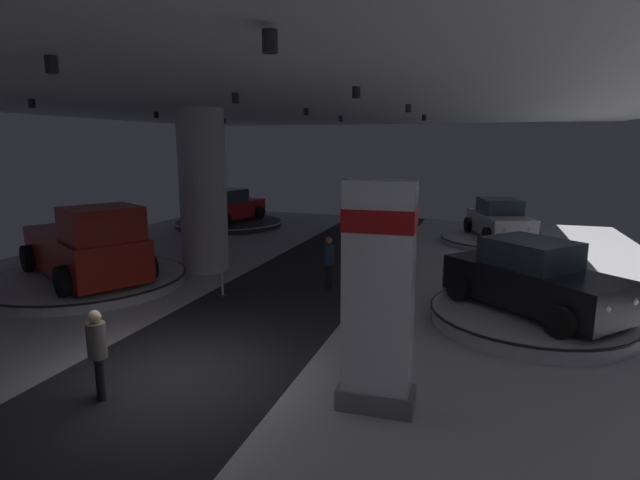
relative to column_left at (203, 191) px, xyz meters
The scene contains 15 objects.
ground 8.66m from the column_left, 62.94° to the right, with size 24.00×44.00×0.06m.
ceiling_with_spotlights 8.67m from the column_left, 62.95° to the right, with size 24.00×44.00×0.39m.
column_left is the anchor object (origin of this frame).
brand_sign_pylon 10.50m from the column_left, 43.70° to the right, with size 1.28×0.68×3.79m.
display_platform_mid_left 4.60m from the column_left, 130.05° to the right, with size 5.94×5.94×0.32m.
pickup_truck_mid_left 4.05m from the column_left, 125.26° to the right, with size 5.65×4.50×2.30m.
display_platform_deep_right 13.20m from the column_left, 40.35° to the left, with size 5.05×5.05×0.24m.
display_car_deep_right 13.06m from the column_left, 40.47° to the left, with size 3.16×4.54×1.71m.
display_platform_mid_right 10.88m from the column_left, 12.34° to the right, with size 4.77×4.77×0.37m.
display_car_mid_right 10.68m from the column_left, 12.26° to the right, with size 4.32×4.15×1.71m.
display_platform_deep_left 9.88m from the column_left, 113.81° to the left, with size 5.74×5.74×0.27m.
display_car_deep_left 9.66m from the column_left, 113.91° to the left, with size 2.86×4.47×1.71m.
visitor_walking_near 9.14m from the column_left, 70.38° to the right, with size 0.32×0.32×1.59m.
visitor_walking_far 5.15m from the column_left, ahead, with size 0.32×0.32×1.59m.
stanchion_a 4.08m from the column_left, 50.97° to the right, with size 0.28×0.28×1.01m.
Camera 1 is at (5.32, -7.39, 4.31)m, focal length 27.68 mm.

